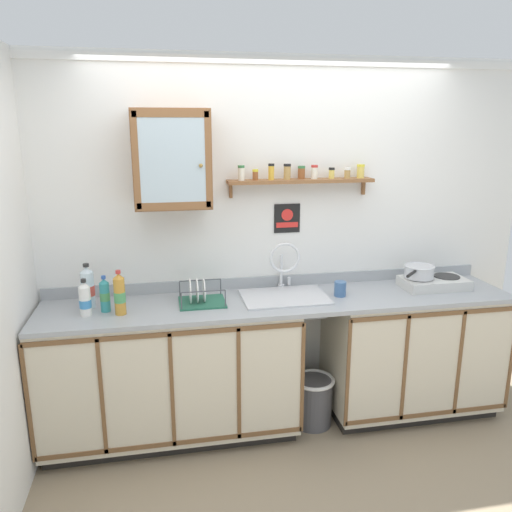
% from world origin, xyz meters
% --- Properties ---
extents(floor, '(6.23, 6.23, 0.00)m').
position_xyz_m(floor, '(0.00, 0.00, 0.00)').
color(floor, gray).
rests_on(floor, ground).
extents(back_wall, '(3.83, 0.07, 2.54)m').
position_xyz_m(back_wall, '(0.00, 0.72, 1.28)').
color(back_wall, white).
rests_on(back_wall, ground).
extents(lower_cabinet_run, '(1.69, 0.59, 0.92)m').
position_xyz_m(lower_cabinet_run, '(-0.76, 0.40, 0.46)').
color(lower_cabinet_run, black).
rests_on(lower_cabinet_run, ground).
extents(lower_cabinet_run_right, '(1.24, 0.59, 0.92)m').
position_xyz_m(lower_cabinet_run_right, '(0.99, 0.40, 0.46)').
color(lower_cabinet_run_right, black).
rests_on(lower_cabinet_run_right, ground).
extents(countertop, '(3.19, 0.61, 0.03)m').
position_xyz_m(countertop, '(0.00, 0.40, 0.93)').
color(countertop, '#9EA3A8').
rests_on(countertop, lower_cabinet_run).
extents(backsplash, '(3.19, 0.02, 0.08)m').
position_xyz_m(backsplash, '(0.00, 0.68, 0.99)').
color(backsplash, '#9EA3A8').
rests_on(backsplash, countertop).
extents(sink, '(0.58, 0.45, 0.46)m').
position_xyz_m(sink, '(0.03, 0.44, 0.95)').
color(sink, silver).
rests_on(sink, countertop).
extents(hot_plate_stove, '(0.46, 0.27, 0.08)m').
position_xyz_m(hot_plate_stove, '(1.14, 0.44, 0.98)').
color(hot_plate_stove, silver).
rests_on(hot_plate_stove, countertop).
extents(saucepan, '(0.30, 0.29, 0.09)m').
position_xyz_m(saucepan, '(1.03, 0.45, 1.07)').
color(saucepan, silver).
rests_on(saucepan, hot_plate_stove).
extents(bottle_opaque_white_0, '(0.07, 0.07, 0.23)m').
position_xyz_m(bottle_opaque_white_0, '(-1.26, 0.34, 1.05)').
color(bottle_opaque_white_0, white).
rests_on(bottle_opaque_white_0, countertop).
extents(bottle_detergent_teal_1, '(0.06, 0.06, 0.23)m').
position_xyz_m(bottle_detergent_teal_1, '(-1.15, 0.38, 1.05)').
color(bottle_detergent_teal_1, teal).
rests_on(bottle_detergent_teal_1, countertop).
extents(bottle_water_clear_2, '(0.09, 0.09, 0.29)m').
position_xyz_m(bottle_water_clear_2, '(-1.26, 0.48, 1.08)').
color(bottle_water_clear_2, silver).
rests_on(bottle_water_clear_2, countertop).
extents(bottle_juice_amber_3, '(0.07, 0.07, 0.28)m').
position_xyz_m(bottle_juice_amber_3, '(-1.05, 0.32, 1.07)').
color(bottle_juice_amber_3, gold).
rests_on(bottle_juice_amber_3, countertop).
extents(dish_rack, '(0.30, 0.26, 0.17)m').
position_xyz_m(dish_rack, '(-0.55, 0.42, 0.99)').
color(dish_rack, '#26664C').
rests_on(dish_rack, countertop).
extents(mug, '(0.09, 0.11, 0.10)m').
position_xyz_m(mug, '(0.41, 0.39, 1.00)').
color(mug, '#3F6699').
rests_on(mug, countertop).
extents(wall_cabinet, '(0.48, 0.34, 0.61)m').
position_xyz_m(wall_cabinet, '(-0.69, 0.54, 1.88)').
color(wall_cabinet, brown).
extents(spice_shelf, '(1.02, 0.14, 0.23)m').
position_xyz_m(spice_shelf, '(0.19, 0.62, 1.73)').
color(spice_shelf, brown).
extents(warning_sign, '(0.19, 0.01, 0.21)m').
position_xyz_m(warning_sign, '(0.10, 0.69, 1.44)').
color(warning_sign, black).
extents(trash_bin, '(0.30, 0.30, 0.36)m').
position_xyz_m(trash_bin, '(0.23, 0.35, 0.19)').
color(trash_bin, '#4C4C51').
rests_on(trash_bin, ground).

